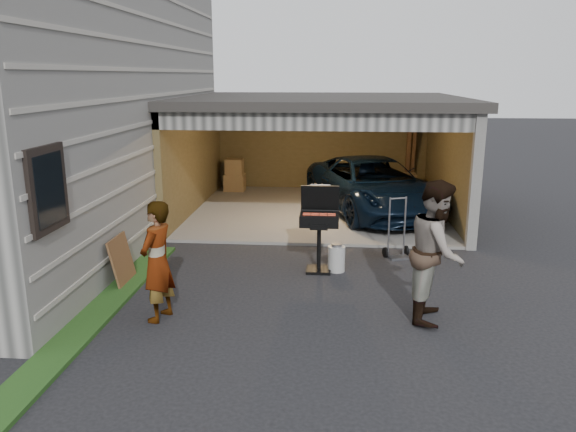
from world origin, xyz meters
name	(u,v)px	position (x,y,z in m)	size (l,w,h in m)	color
ground	(252,316)	(0.00, 0.00, 0.00)	(80.00, 80.00, 0.00)	black
groundcover_strip	(72,339)	(-2.25, -1.00, 0.03)	(0.50, 8.00, 0.06)	#193814
garage	(320,137)	(0.76, 6.79, 1.87)	(6.80, 6.30, 2.90)	#605E59
minivan	(373,188)	(2.10, 6.32, 0.68)	(2.24, 4.86, 1.35)	black
woman	(157,261)	(-1.30, -0.20, 0.87)	(0.63, 0.41, 1.73)	silver
man	(437,251)	(2.60, 0.15, 1.01)	(0.98, 0.76, 2.02)	#49261C
bbq_grill	(319,222)	(0.90, 2.04, 0.89)	(0.68, 0.59, 1.51)	black
propane_tank	(336,259)	(1.21, 2.04, 0.23)	(0.31, 0.31, 0.46)	#B8B9B4
plywood_panel	(122,261)	(-2.34, 1.09, 0.41)	(0.03, 0.74, 0.83)	#56371D
hand_truck	(397,246)	(2.37, 2.92, 0.23)	(0.52, 0.47, 1.17)	slate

